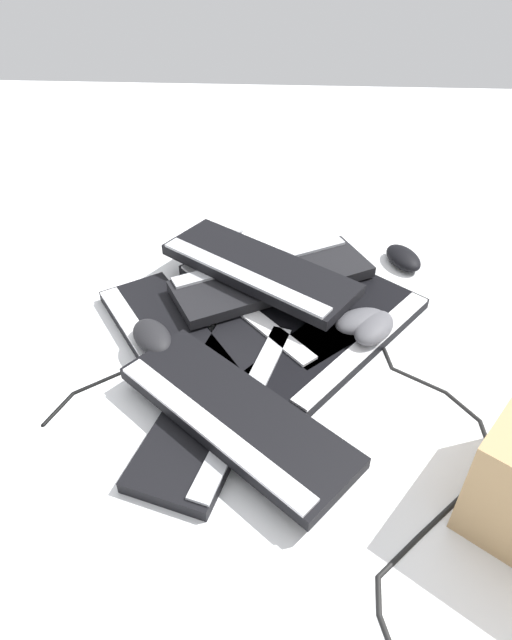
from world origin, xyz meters
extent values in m
plane|color=white|center=(0.00, 0.00, 0.00)|extent=(3.20, 3.20, 0.00)
cube|color=black|center=(0.13, -0.01, 0.01)|extent=(0.39, 0.44, 0.02)
cube|color=silver|center=(0.17, -0.05, 0.03)|extent=(0.29, 0.35, 0.01)
cube|color=black|center=(-0.04, 0.09, 0.01)|extent=(0.41, 0.43, 0.02)
cube|color=silver|center=(-0.08, 0.06, 0.03)|extent=(0.31, 0.34, 0.01)
cube|color=black|center=(-0.21, -0.04, 0.01)|extent=(0.37, 0.45, 0.02)
cube|color=silver|center=(-0.26, -0.07, 0.03)|extent=(0.26, 0.37, 0.01)
cube|color=black|center=(-0.11, -0.19, 0.01)|extent=(0.27, 0.46, 0.02)
cube|color=#B2B5BA|center=(-0.05, -0.21, 0.03)|extent=(0.16, 0.41, 0.01)
cube|color=black|center=(-0.02, 0.14, 0.04)|extent=(0.46, 0.34, 0.02)
cube|color=#B2B5BA|center=(-0.04, 0.19, 0.06)|extent=(0.39, 0.23, 0.01)
cube|color=black|center=(-0.05, 0.14, 0.07)|extent=(0.45, 0.37, 0.02)
cube|color=#B2B5BA|center=(-0.08, 0.09, 0.09)|extent=(0.36, 0.27, 0.01)
cube|color=black|center=(-0.07, -0.25, 0.04)|extent=(0.43, 0.40, 0.02)
cube|color=silver|center=(-0.10, -0.29, 0.06)|extent=(0.34, 0.30, 0.01)
ellipsoid|color=silver|center=(-0.14, 0.40, 0.02)|extent=(0.13, 0.11, 0.04)
ellipsoid|color=#4C4C51|center=(0.19, -0.02, 0.05)|extent=(0.11, 0.13, 0.04)
ellipsoid|color=black|center=(0.04, -0.32, 0.02)|extent=(0.11, 0.13, 0.04)
ellipsoid|color=#4C4C51|center=(0.16, 0.00, 0.05)|extent=(0.13, 0.11, 0.04)
ellipsoid|color=black|center=(0.29, 0.28, 0.02)|extent=(0.11, 0.13, 0.04)
ellipsoid|color=black|center=(-0.24, -0.07, 0.05)|extent=(0.12, 0.13, 0.04)
cylinder|color=black|center=(0.18, 0.16, 0.00)|extent=(0.02, 0.10, 0.01)
cylinder|color=black|center=(0.14, 0.07, 0.00)|extent=(0.10, 0.08, 0.01)
cylinder|color=black|center=(0.10, 0.01, 0.00)|extent=(0.01, 0.06, 0.01)
cylinder|color=black|center=(0.10, -0.06, 0.00)|extent=(0.01, 0.08, 0.01)
cylinder|color=black|center=(0.08, -0.11, 0.00)|extent=(0.05, 0.03, 0.01)
cylinder|color=black|center=(0.01, -0.09, 0.00)|extent=(0.10, 0.05, 0.01)
cylinder|color=black|center=(-0.08, -0.08, 0.00)|extent=(0.08, 0.03, 0.01)
cylinder|color=black|center=(-0.16, -0.09, 0.00)|extent=(0.10, 0.02, 0.01)
cylinder|color=black|center=(-0.26, -0.10, 0.00)|extent=(0.09, 0.04, 0.01)
cylinder|color=black|center=(-0.34, -0.15, 0.00)|extent=(0.08, 0.07, 0.01)
cylinder|color=black|center=(-0.39, -0.22, 0.00)|extent=(0.04, 0.08, 0.01)
sphere|color=black|center=(0.18, 0.20, 0.00)|extent=(0.01, 0.01, 0.01)
sphere|color=black|center=(0.19, 0.11, 0.00)|extent=(0.01, 0.01, 0.01)
sphere|color=black|center=(0.10, 0.04, 0.00)|extent=(0.01, 0.01, 0.01)
sphere|color=black|center=(0.10, -0.02, 0.00)|extent=(0.01, 0.01, 0.01)
sphere|color=black|center=(0.10, -0.09, 0.00)|extent=(0.01, 0.01, 0.01)
sphere|color=black|center=(0.05, -0.12, 0.00)|extent=(0.01, 0.01, 0.01)
sphere|color=black|center=(-0.04, -0.07, 0.00)|extent=(0.01, 0.01, 0.01)
sphere|color=black|center=(-0.11, -0.09, 0.00)|extent=(0.01, 0.01, 0.01)
sphere|color=black|center=(-0.21, -0.08, 0.00)|extent=(0.01, 0.01, 0.01)
sphere|color=black|center=(-0.30, -0.12, 0.00)|extent=(0.01, 0.01, 0.01)
sphere|color=black|center=(-0.37, -0.18, 0.00)|extent=(0.01, 0.01, 0.01)
sphere|color=black|center=(-0.40, -0.26, 0.00)|extent=(0.01, 0.01, 0.01)
cylinder|color=black|center=(0.21, -0.04, 0.00)|extent=(0.02, 0.09, 0.01)
cylinder|color=black|center=(0.27, -0.11, 0.00)|extent=(0.10, 0.06, 0.01)
cylinder|color=black|center=(0.33, -0.17, 0.00)|extent=(0.05, 0.07, 0.01)
cylinder|color=black|center=(0.36, -0.24, 0.00)|extent=(0.01, 0.06, 0.01)
cylinder|color=black|center=(0.32, -0.31, 0.00)|extent=(0.08, 0.10, 0.01)
cylinder|color=black|center=(0.25, -0.40, 0.00)|extent=(0.08, 0.07, 0.01)
cylinder|color=black|center=(0.18, -0.46, 0.00)|extent=(0.07, 0.07, 0.01)
cylinder|color=black|center=(0.15, -0.52, 0.00)|extent=(0.01, 0.05, 0.01)
sphere|color=black|center=(0.21, 0.01, 0.00)|extent=(0.01, 0.01, 0.01)
sphere|color=black|center=(0.22, -0.08, 0.00)|extent=(0.01, 0.01, 0.01)
sphere|color=black|center=(0.31, -0.14, 0.00)|extent=(0.01, 0.01, 0.01)
sphere|color=black|center=(0.36, -0.21, 0.00)|extent=(0.01, 0.01, 0.01)
sphere|color=black|center=(0.36, -0.27, 0.00)|extent=(0.01, 0.01, 0.01)
sphere|color=black|center=(0.29, -0.36, 0.00)|extent=(0.01, 0.01, 0.01)
sphere|color=black|center=(0.22, -0.43, 0.00)|extent=(0.01, 0.01, 0.01)
sphere|color=black|center=(0.15, -0.49, 0.00)|extent=(0.01, 0.01, 0.01)
sphere|color=black|center=(0.14, -0.54, 0.00)|extent=(0.01, 0.01, 0.01)
camera|label=1|loc=(0.00, -0.88, 0.78)|focal=32.00mm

